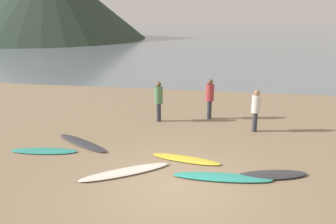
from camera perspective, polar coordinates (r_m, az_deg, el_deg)
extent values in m
cube|color=#8C7559|center=(18.59, 5.77, 2.38)|extent=(120.00, 120.00, 0.20)
cube|color=slate|center=(69.34, 8.91, 12.65)|extent=(140.00, 100.00, 0.01)
ellipsoid|color=teal|center=(11.94, -19.64, -6.02)|extent=(2.19, 0.78, 0.06)
ellipsoid|color=#333338|center=(12.23, -13.87, -4.92)|extent=(2.35, 1.67, 0.09)
ellipsoid|color=silver|center=(9.93, -7.03, -9.70)|extent=(2.45, 1.90, 0.09)
ellipsoid|color=yellow|center=(10.67, 2.96, -7.71)|extent=(2.22, 0.90, 0.07)
ellipsoid|color=teal|center=(9.68, 8.87, -10.50)|extent=(2.70, 0.63, 0.09)
ellipsoid|color=#333338|center=(10.09, 16.56, -9.83)|extent=(2.08, 1.07, 0.10)
cylinder|color=#2D2D38|center=(14.16, -1.52, -0.03)|extent=(0.18, 0.18, 0.76)
cylinder|color=#4C7A4C|center=(13.98, -1.54, 2.78)|extent=(0.33, 0.33, 0.66)
sphere|color=brown|center=(13.88, -1.56, 4.54)|extent=(0.22, 0.22, 0.22)
cylinder|color=#2D2D38|center=(13.38, 14.04, -1.58)|extent=(0.18, 0.18, 0.74)
cylinder|color=beige|center=(13.18, 14.24, 1.29)|extent=(0.32, 0.32, 0.65)
sphere|color=#936B4C|center=(13.08, 14.37, 3.09)|extent=(0.21, 0.21, 0.21)
cylinder|color=#2D2D38|center=(14.59, 6.78, 0.39)|extent=(0.19, 0.19, 0.78)
cylinder|color=#9E3338|center=(14.41, 6.88, 3.18)|extent=(0.34, 0.34, 0.68)
sphere|color=brown|center=(14.31, 6.94, 4.93)|extent=(0.22, 0.22, 0.22)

